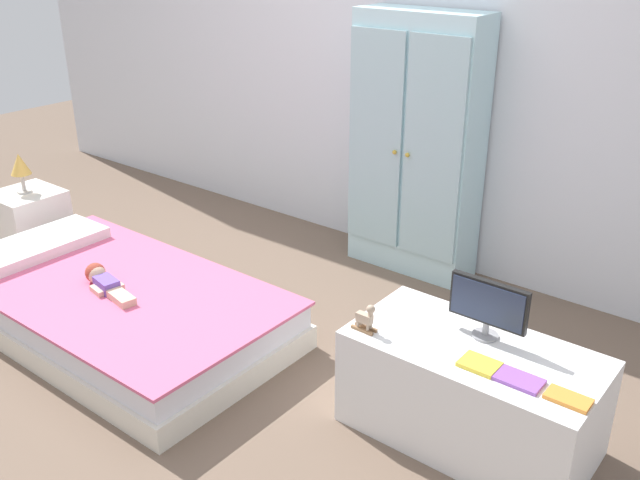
{
  "coord_description": "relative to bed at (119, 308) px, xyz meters",
  "views": [
    {
      "loc": [
        2.2,
        -1.84,
        1.82
      ],
      "look_at": [
        0.43,
        0.4,
        0.55
      ],
      "focal_mm": 39.47,
      "sensor_mm": 36.0,
      "label": 1
    }
  ],
  "objects": [
    {
      "name": "table_lamp",
      "position": [
        -1.14,
        0.23,
        0.44
      ],
      "size": [
        0.12,
        0.12,
        0.23
      ],
      "color": "#B7B2AD",
      "rests_on": "nightstand"
    },
    {
      "name": "book_orange",
      "position": [
        2.1,
        0.23,
        0.3
      ],
      "size": [
        0.14,
        0.08,
        0.01
      ],
      "primitive_type": "cube",
      "color": "orange",
      "rests_on": "tv_stand"
    },
    {
      "name": "ground_plane",
      "position": [
        0.42,
        0.1,
        -0.13
      ],
      "size": [
        10.0,
        10.0,
        0.02
      ],
      "primitive_type": "cube",
      "color": "brown"
    },
    {
      "name": "book_purple",
      "position": [
        1.93,
        0.23,
        0.3
      ],
      "size": [
        0.16,
        0.1,
        0.01
      ],
      "primitive_type": "cube",
      "color": "#8E51B2",
      "rests_on": "tv_stand"
    },
    {
      "name": "rocking_horse_toy",
      "position": [
        1.33,
        0.18,
        0.35
      ],
      "size": [
        0.1,
        0.04,
        0.12
      ],
      "color": "#8E6642",
      "rests_on": "tv_stand"
    },
    {
      "name": "book_yellow",
      "position": [
        1.78,
        0.23,
        0.3
      ],
      "size": [
        0.13,
        0.1,
        0.02
      ],
      "primitive_type": "cube",
      "color": "gold",
      "rests_on": "tv_stand"
    },
    {
      "name": "nightstand",
      "position": [
        -1.14,
        0.23,
        0.08
      ],
      "size": [
        0.36,
        0.36,
        0.39
      ],
      "primitive_type": "cube",
      "color": "silver",
      "rests_on": "ground_plane"
    },
    {
      "name": "back_wall",
      "position": [
        0.42,
        1.68,
        1.23
      ],
      "size": [
        6.4,
        0.05,
        2.7
      ],
      "primitive_type": "cube",
      "color": "silver",
      "rests_on": "ground_plane"
    },
    {
      "name": "tv_monitor",
      "position": [
        1.71,
        0.42,
        0.43
      ],
      "size": [
        0.3,
        0.1,
        0.23
      ],
      "color": "#99999E",
      "rests_on": "tv_stand"
    },
    {
      "name": "bed",
      "position": [
        0.0,
        0.0,
        0.0
      ],
      "size": [
        1.71,
        0.95,
        0.25
      ],
      "color": "silver",
      "rests_on": "ground_plane"
    },
    {
      "name": "pillow",
      "position": [
        -0.66,
        0.0,
        0.15
      ],
      "size": [
        0.32,
        0.68,
        0.06
      ],
      "primitive_type": "cube",
      "color": "white",
      "rests_on": "bed"
    },
    {
      "name": "wardrobe",
      "position": [
        0.74,
        1.5,
        0.6
      ],
      "size": [
        0.71,
        0.3,
        1.44
      ],
      "color": "silver",
      "rests_on": "ground_plane"
    },
    {
      "name": "tv_stand",
      "position": [
        1.71,
        0.34,
        0.08
      ],
      "size": [
        0.93,
        0.48,
        0.41
      ],
      "primitive_type": "cube",
      "color": "white",
      "rests_on": "ground_plane"
    },
    {
      "name": "doll",
      "position": [
        -0.03,
        -0.04,
        0.16
      ],
      "size": [
        0.39,
        0.15,
        0.1
      ],
      "color": "#6B4CB2",
      "rests_on": "bed"
    }
  ]
}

